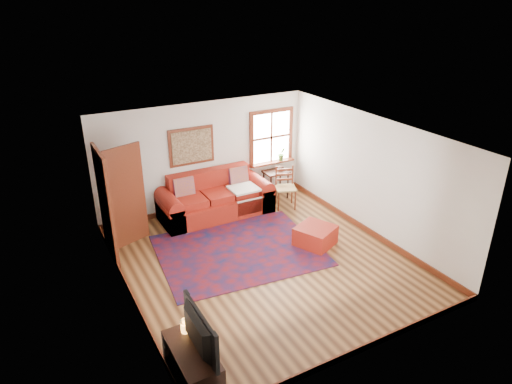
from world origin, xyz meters
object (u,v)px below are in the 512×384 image
red_leather_sofa (215,201)px  ladder_back_chair (285,186)px  red_ottoman (315,236)px  side_table (276,176)px  media_cabinet (193,367)px

red_leather_sofa → ladder_back_chair: bearing=-13.9°
ladder_back_chair → red_ottoman: bearing=-103.0°
red_ottoman → side_table: 2.42m
red_leather_sofa → side_table: red_leather_sofa is taller
red_leather_sofa → ladder_back_chair: size_ratio=2.59×
side_table → red_ottoman: bearing=-101.5°
media_cabinet → red_ottoman: bearing=32.0°
red_ottoman → media_cabinet: 4.09m
red_leather_sofa → red_ottoman: 2.53m
ladder_back_chair → media_cabinet: ladder_back_chair is taller
side_table → ladder_back_chair: bearing=-96.4°
red_ottoman → side_table: bearing=53.9°
red_leather_sofa → media_cabinet: red_leather_sofa is taller
ladder_back_chair → red_leather_sofa: bearing=166.1°
ladder_back_chair → media_cabinet: bearing=-134.3°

